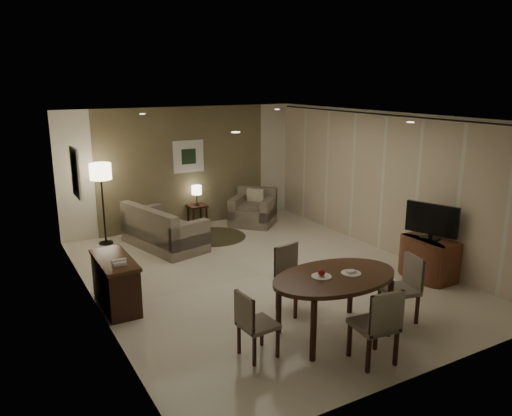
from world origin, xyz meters
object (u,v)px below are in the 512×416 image
chair_right (399,289)px  armchair (253,207)px  dining_table (334,305)px  chair_far (296,280)px  chair_near (374,324)px  tv_cabinet (429,258)px  side_table (197,216)px  floor_lamp (103,204)px  chair_left (258,324)px  console_desk (116,283)px  sofa (164,226)px

chair_right → armchair: (0.54, 5.14, -0.05)m
dining_table → chair_far: size_ratio=1.87×
chair_near → chair_right: (1.03, 0.62, -0.02)m
tv_cabinet → side_table: size_ratio=1.77×
chair_far → floor_lamp: floor_lamp is taller
chair_far → armchair: chair_far is taller
chair_near → chair_right: chair_near is taller
floor_lamp → chair_left: bearing=-83.5°
console_desk → armchair: bearing=35.6°
console_desk → armchair: (3.86, 2.76, 0.04)m
chair_far → chair_left: (-1.09, -0.81, -0.05)m
tv_cabinet → chair_left: chair_left is taller
console_desk → tv_cabinet: 5.11m
tv_cabinet → chair_left: (-3.74, -0.72, 0.07)m
sofa → chair_far: bearing=176.6°
tv_cabinet → chair_near: (-2.61, -1.49, 0.13)m
sofa → armchair: 2.37m
console_desk → floor_lamp: size_ratio=0.72×
chair_far → side_table: (0.43, 4.66, -0.22)m
chair_right → side_table: (-0.64, 5.62, -0.21)m
chair_left → tv_cabinet: bearing=-83.8°
chair_left → chair_near: bearing=-129.2°
chair_near → chair_right: bearing=-142.7°
tv_cabinet → chair_near: size_ratio=0.93×
dining_table → floor_lamp: floor_lamp is taller
sofa → floor_lamp: 1.33m
dining_table → floor_lamp: (-1.72, 5.29, 0.42)m
tv_cabinet → chair_left: bearing=-169.1°
armchair → floor_lamp: bearing=-138.3°
dining_table → side_table: 5.52m
tv_cabinet → chair_far: (-2.64, 0.09, 0.12)m
sofa → armchair: bearing=-91.8°
dining_table → chair_right: chair_right is taller
side_table → floor_lamp: (-2.12, -0.21, 0.58)m
console_desk → chair_left: bearing=-62.6°
chair_far → console_desk: bearing=138.0°
floor_lamp → tv_cabinet: bearing=-46.3°
tv_cabinet → dining_table: dining_table is taller
chair_left → chair_right: size_ratio=0.92×
chair_near → chair_left: size_ratio=1.14×
tv_cabinet → chair_left: size_ratio=1.06×
dining_table → chair_far: bearing=91.8°
console_desk → chair_far: (2.25, -1.41, 0.10)m
console_desk → chair_far: 2.65m
chair_far → chair_left: chair_far is taller
chair_far → chair_left: 1.36m
armchair → chair_left: bearing=-72.0°
tv_cabinet → console_desk: bearing=162.9°
side_table → tv_cabinet: bearing=-65.0°
console_desk → dining_table: (2.27, -2.25, 0.04)m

